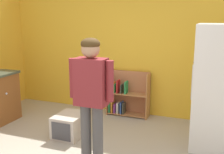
# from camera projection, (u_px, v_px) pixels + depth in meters

# --- Properties ---
(back_wall) EXTENTS (5.20, 0.06, 2.70)m
(back_wall) POSITION_uv_depth(u_px,v_px,m) (135.00, 44.00, 5.33)
(back_wall) COLOR yellow
(back_wall) RESTS_ON ground
(refrigerator) EXTENTS (0.73, 0.68, 1.78)m
(refrigerator) POSITION_uv_depth(u_px,v_px,m) (220.00, 88.00, 3.94)
(refrigerator) COLOR white
(refrigerator) RESTS_ON ground
(bookshelf) EXTENTS (0.80, 0.28, 0.85)m
(bookshelf) POSITION_uv_depth(u_px,v_px,m) (126.00, 96.00, 5.41)
(bookshelf) COLOR #B37946
(bookshelf) RESTS_ON ground
(standing_person) EXTENTS (0.57, 0.23, 1.64)m
(standing_person) POSITION_uv_depth(u_px,v_px,m) (91.00, 92.00, 3.34)
(standing_person) COLOR #504F51
(standing_person) RESTS_ON ground
(pet_carrier) EXTENTS (0.42, 0.55, 0.36)m
(pet_carrier) POSITION_uv_depth(u_px,v_px,m) (70.00, 125.00, 4.47)
(pet_carrier) COLOR beige
(pet_carrier) RESTS_ON ground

